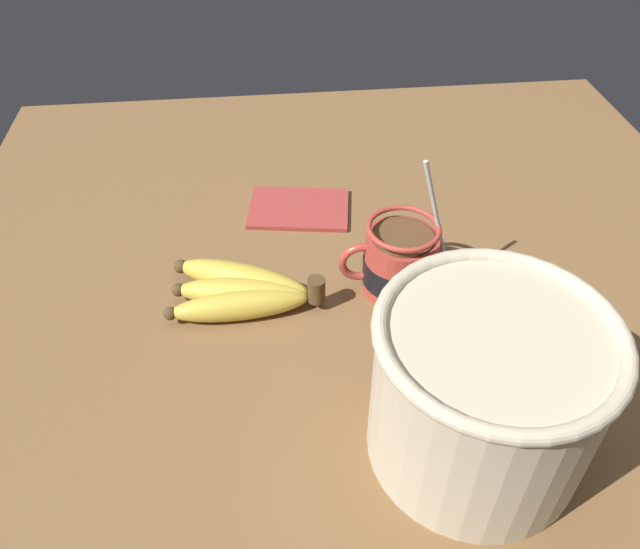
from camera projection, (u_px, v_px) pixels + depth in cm
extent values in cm
cube|color=brown|center=(357.00, 293.00, 75.27)|extent=(101.81, 101.81, 3.63)
cylinder|color=#B23D33|center=(400.00, 264.00, 70.85)|extent=(8.23, 8.23, 7.52)
cylinder|color=black|center=(399.00, 268.00, 71.29)|extent=(8.43, 8.43, 3.09)
torus|color=#B23D33|center=(357.00, 262.00, 70.01)|extent=(5.14, 0.90, 5.14)
cylinder|color=brown|center=(403.00, 237.00, 68.28)|extent=(7.03, 7.03, 0.40)
torus|color=#B23D33|center=(404.00, 228.00, 67.47)|extent=(8.23, 8.23, 0.60)
cylinder|color=silver|center=(438.00, 223.00, 67.46)|extent=(4.94, 0.50, 15.74)
ellipsoid|color=silver|center=(410.00, 277.00, 72.47)|extent=(3.00, 2.00, 0.80)
cylinder|color=#4C381E|center=(316.00, 290.00, 69.11)|extent=(2.00, 2.00, 3.00)
ellipsoid|color=gold|center=(243.00, 280.00, 71.66)|extent=(15.95, 9.65, 3.69)
sphere|color=#4C381E|center=(181.00, 267.00, 73.40)|extent=(1.66, 1.66, 1.66)
ellipsoid|color=gold|center=(243.00, 293.00, 70.20)|extent=(15.09, 5.97, 3.45)
sphere|color=#4C381E|center=(178.00, 290.00, 70.57)|extent=(1.55, 1.55, 1.55)
ellipsoid|color=gold|center=(240.00, 306.00, 68.77)|extent=(15.31, 4.17, 3.33)
sphere|color=#4C381E|center=(170.00, 313.00, 67.85)|extent=(1.50, 1.50, 1.50)
cylinder|color=beige|center=(483.00, 394.00, 52.56)|extent=(18.94, 18.94, 14.95)
torus|color=beige|center=(501.00, 333.00, 47.58)|extent=(19.88, 19.88, 1.33)
cube|color=#A33833|center=(299.00, 209.00, 84.74)|extent=(14.66, 11.33, 0.60)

